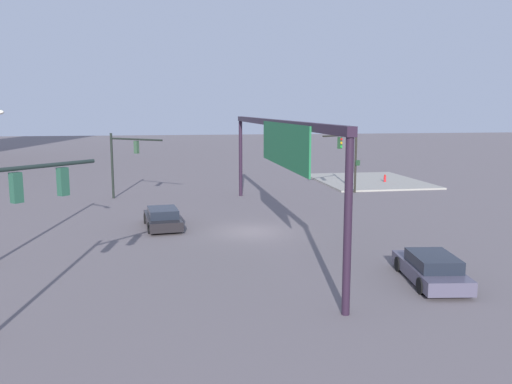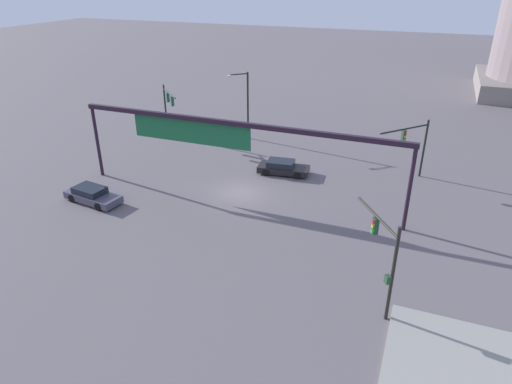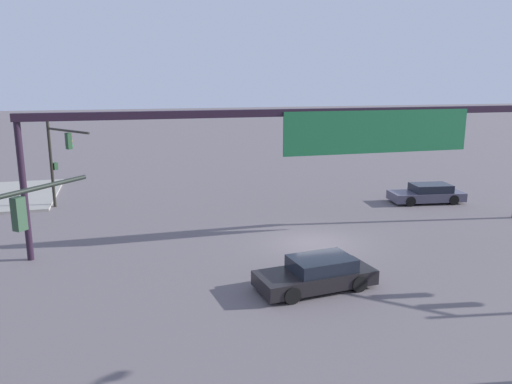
% 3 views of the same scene
% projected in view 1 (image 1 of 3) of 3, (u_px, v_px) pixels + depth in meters
% --- Properties ---
extents(ground_plane, '(239.96, 239.96, 0.00)m').
position_uv_depth(ground_plane, '(251.00, 232.00, 30.62)').
color(ground_plane, '#635A5E').
extents(sidewalk_corner, '(12.36, 9.64, 0.15)m').
position_uv_depth(sidewalk_corner, '(368.00, 181.00, 51.92)').
color(sidewalk_corner, gray).
rests_on(sidewalk_corner, ground).
extents(traffic_signal_near_corner, '(3.52, 4.07, 5.14)m').
position_uv_depth(traffic_signal_near_corner, '(124.00, 154.00, 40.94)').
color(traffic_signal_near_corner, black).
rests_on(traffic_signal_near_corner, ground).
extents(traffic_signal_opposite_side, '(3.36, 3.18, 5.60)m').
position_uv_depth(traffic_signal_opposite_side, '(14.00, 208.00, 16.46)').
color(traffic_signal_opposite_side, black).
rests_on(traffic_signal_opposite_side, ground).
extents(traffic_signal_cross_street, '(2.67, 4.00, 5.51)m').
position_uv_depth(traffic_signal_cross_street, '(349.00, 151.00, 43.83)').
color(traffic_signal_cross_street, black).
rests_on(traffic_signal_cross_street, ground).
extents(overhead_sign_gantry, '(26.23, 0.43, 6.41)m').
position_uv_depth(overhead_sign_gantry, '(275.00, 138.00, 28.90)').
color(overhead_sign_gantry, black).
rests_on(overhead_sign_gantry, ground).
extents(sedan_car_approaching, '(4.87, 2.44, 1.21)m').
position_uv_depth(sedan_car_approaching, '(431.00, 269.00, 21.56)').
color(sedan_car_approaching, '#494558').
rests_on(sedan_car_approaching, ground).
extents(sedan_car_waiting_far, '(4.68, 2.36, 1.21)m').
position_uv_depth(sedan_car_waiting_far, '(163.00, 218.00, 31.56)').
color(sedan_car_waiting_far, black).
rests_on(sedan_car_waiting_far, ground).
extents(fire_hydrant_on_curb, '(0.33, 0.22, 0.71)m').
position_uv_depth(fire_hydrant_on_curb, '(385.00, 178.00, 50.61)').
color(fire_hydrant_on_curb, red).
rests_on(fire_hydrant_on_curb, sidewalk_corner).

